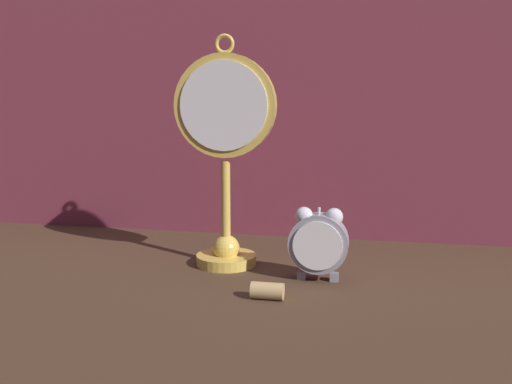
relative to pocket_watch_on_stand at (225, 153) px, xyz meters
The scene contains 5 objects.
ground_plane 0.22m from the pocket_watch_on_stand, 64.80° to the right, with size 4.00×4.00×0.00m, color #422D1E.
fabric_backdrop_drape 0.24m from the pocket_watch_on_stand, 75.37° to the left, with size 1.79×0.01×0.56m, color brown.
pocket_watch_on_stand is the anchor object (origin of this frame).
alarm_clock_twin_bell 0.19m from the pocket_watch_on_stand, 18.19° to the right, with size 0.08×0.03×0.11m.
wine_cork 0.23m from the pocket_watch_on_stand, 56.78° to the right, with size 0.02×0.02×0.04m, color tan.
Camera 1 is at (0.16, -0.71, 0.25)m, focal length 40.00 mm.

